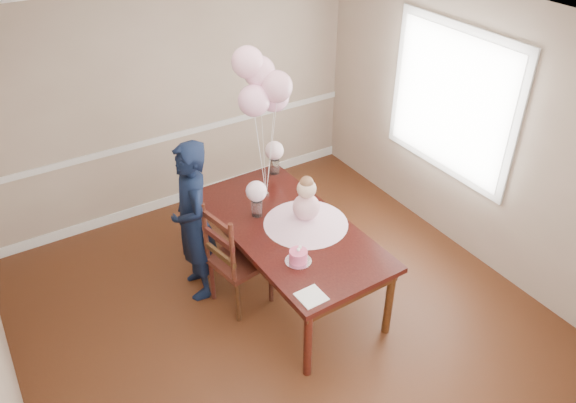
{
  "coord_description": "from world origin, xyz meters",
  "views": [
    {
      "loc": [
        -1.93,
        -3.09,
        3.87
      ],
      "look_at": [
        0.27,
        0.46,
        1.05
      ],
      "focal_mm": 35.0,
      "sensor_mm": 36.0,
      "label": 1
    }
  ],
  "objects": [
    {
      "name": "chair_slat_low",
      "position": [
        -0.41,
        0.53,
        0.69
      ],
      "size": [
        0.11,
        0.44,
        0.06
      ],
      "primitive_type": "cube",
      "rotation": [
        0.0,
        0.0,
        0.18
      ],
      "color": "#341E0E",
      "rests_on": "dining_chair_seat"
    },
    {
      "name": "baby_torso",
      "position": [
        0.43,
        0.41,
        0.97
      ],
      "size": [
        0.25,
        0.25,
        0.25
      ],
      "primitive_type": "sphere",
      "color": "#E892C6",
      "rests_on": "baby_skirt"
    },
    {
      "name": "window_frame",
      "position": [
        2.23,
        0.5,
        1.55
      ],
      "size": [
        0.02,
        1.66,
        1.56
      ],
      "primitive_type": "cube",
      "color": "silver",
      "rests_on": "wall_right"
    },
    {
      "name": "rose_vase_near",
      "position": [
        0.11,
        0.76,
        0.86
      ],
      "size": [
        0.11,
        0.11,
        0.17
      ],
      "primitive_type": "cylinder",
      "rotation": [
        0.0,
        0.0,
        0.02
      ],
      "color": "silver",
      "rests_on": "dining_table_top"
    },
    {
      "name": "baby_head",
      "position": [
        0.43,
        0.41,
        1.16
      ],
      "size": [
        0.18,
        0.18,
        0.18
      ],
      "primitive_type": "sphere",
      "color": "beige",
      "rests_on": "baby_torso"
    },
    {
      "name": "window_blinds",
      "position": [
        2.21,
        0.5,
        1.55
      ],
      "size": [
        0.01,
        1.5,
        1.4
      ],
      "primitive_type": "cube",
      "color": "white",
      "rests_on": "wall_right"
    },
    {
      "name": "balloon_e",
      "position": [
        0.52,
        1.12,
        1.77
      ],
      "size": [
        0.29,
        0.29,
        0.29
      ],
      "primitive_type": "sphere",
      "color": "#F2ACCF",
      "rests_on": "balloon_ribbon_e"
    },
    {
      "name": "table_apron",
      "position": [
        0.27,
        0.46,
        0.68
      ],
      "size": [
        0.98,
        1.99,
        0.1
      ],
      "primitive_type": "cube",
      "rotation": [
        0.0,
        0.0,
        0.02
      ],
      "color": "black",
      "rests_on": "table_leg_fl"
    },
    {
      "name": "chair_back_post_l",
      "position": [
        -0.37,
        0.33,
        0.82
      ],
      "size": [
        0.05,
        0.05,
        0.62
      ],
      "primitive_type": "cylinder",
      "rotation": [
        0.0,
        0.0,
        0.18
      ],
      "color": "#3A180F",
      "rests_on": "dining_chair_seat"
    },
    {
      "name": "table_leg_bl",
      "position": [
        -0.18,
        1.4,
        0.36
      ],
      "size": [
        0.07,
        0.07,
        0.73
      ],
      "primitive_type": "cylinder",
      "rotation": [
        0.0,
        0.0,
        0.02
      ],
      "color": "black",
      "rests_on": "floor"
    },
    {
      "name": "chair_leg_fl",
      "position": [
        -0.35,
        0.34,
        0.24
      ],
      "size": [
        0.05,
        0.05,
        0.48
      ],
      "primitive_type": "cylinder",
      "rotation": [
        0.0,
        0.0,
        0.18
      ],
      "color": "black",
      "rests_on": "floor"
    },
    {
      "name": "balloon_c",
      "position": [
        0.38,
        1.13,
        2.03
      ],
      "size": [
        0.29,
        0.29,
        0.29
      ],
      "primitive_type": "sphere",
      "color": "#F5ADC8",
      "rests_on": "balloon_ribbon_c"
    },
    {
      "name": "dining_chair_seat",
      "position": [
        -0.19,
        0.57,
        0.5
      ],
      "size": [
        0.57,
        0.57,
        0.06
      ],
      "primitive_type": "cube",
      "rotation": [
        0.0,
        0.0,
        0.18
      ],
      "color": "#3B1610",
      "rests_on": "chair_leg_fl"
    },
    {
      "name": "chair_rail_trim",
      "position": [
        0.0,
        2.49,
        0.9
      ],
      "size": [
        4.5,
        0.02,
        0.07
      ],
      "primitive_type": "cube",
      "color": "white",
      "rests_on": "wall_back"
    },
    {
      "name": "woman",
      "position": [
        -0.47,
        0.94,
        0.81
      ],
      "size": [
        0.49,
        0.65,
        1.63
      ],
      "primitive_type": "imported",
      "rotation": [
        0.0,
        0.0,
        -1.74
      ],
      "color": "black",
      "rests_on": "floor"
    },
    {
      "name": "chair_slat_top",
      "position": [
        -0.41,
        0.53,
        1.04
      ],
      "size": [
        0.11,
        0.44,
        0.06
      ],
      "primitive_type": "cube",
      "rotation": [
        0.0,
        0.0,
        0.18
      ],
      "color": "#3D1710",
      "rests_on": "dining_chair_seat"
    },
    {
      "name": "balloon_ribbon_a",
      "position": [
        0.31,
        1.03,
        1.23
      ],
      "size": [
        0.1,
        0.01,
        0.87
      ],
      "primitive_type": "cylinder",
      "rotation": [
        0.0,
        -0.1,
        0.02
      ],
      "color": "white",
      "rests_on": "balloon_weight"
    },
    {
      "name": "napkin",
      "position": [
        -0.07,
        -0.43,
        0.78
      ],
      "size": [
        0.21,
        0.21,
        0.01
      ],
      "primitive_type": "cube",
      "rotation": [
        0.0,
        0.0,
        0.02
      ],
      "color": "white",
      "rests_on": "dining_table_top"
    },
    {
      "name": "wall_back",
      "position": [
        0.0,
        2.5,
        1.35
      ],
      "size": [
        4.5,
        0.02,
        2.7
      ],
      "primitive_type": "cube",
      "color": "tan",
      "rests_on": "floor"
    },
    {
      "name": "chair_leg_bl",
      "position": [
        -0.42,
        0.73,
        0.24
      ],
      "size": [
        0.05,
        0.05,
        0.48
      ],
      "primitive_type": "cylinder",
      "rotation": [
        0.0,
        0.0,
        0.18
      ],
      "color": "#38140F",
      "rests_on": "floor"
    },
    {
      "name": "baby_skirt",
      "position": [
        0.43,
        0.41,
        0.83
      ],
      "size": [
        0.81,
        0.81,
        0.1
      ],
      "primitive_type": "cone",
      "rotation": [
        0.0,
        0.0,
        0.02
      ],
      "color": "#EAACC8",
      "rests_on": "dining_table_top"
    },
    {
      "name": "cake_flower_b",
      "position": [
        0.11,
        0.01,
        0.91
      ],
      "size": [
        0.03,
        0.03,
        0.03
      ],
      "primitive_type": "sphere",
      "color": "white",
      "rests_on": "birthday_cake"
    },
    {
      "name": "birthday_cake",
      "position": [
        0.07,
        -0.02,
        0.84
      ],
      "size": [
        0.16,
        0.16,
        0.1
      ],
      "primitive_type": "cylinder",
      "rotation": [
        0.0,
        0.0,
        0.02
      ],
      "color": "#E24776",
      "rests_on": "cake_platter"
    },
    {
      "name": "rose_vase_far",
      "position": [
        0.65,
        1.35,
        0.86
      ],
      "size": [
        0.11,
        0.11,
        0.17
      ],
      "primitive_type": "cylinder",
      "rotation": [
        0.0,
        0.0,
        0.02
      ],
      "color": "white",
      "rests_on": "dining_table_top"
    },
    {
      "name": "chair_leg_fr",
      "position": [
        0.04,
        0.41,
        0.24
      ],
      "size": [
        0.05,
        0.05,
        0.48
      ],
      "primitive_type": "cylinder",
      "rotation": [
        0.0,
        0.0,
        0.18
      ],
      "color": "black",
      "rests_on": "floor"
    },
    {
      "name": "balloon_ribbon_c",
      "position": [
        0.37,
        1.08,
        1.33
      ],
      "size": [
        0.02,
        0.1,
        1.08
      ],
      "primitive_type": "cylinder",
      "rotation": [
        -0.09,
        0.02,
        0.02
      ],
      "color": "white",
      "rests_on": "balloon_weight"
    },
    {
      "name": "baby_hair",
      "position": [
        0.43,
        0.41,
        1.23
      ],
      "size": [
        0.12,
        0.12,
        0.12
      ],
      "primitive_type": "sphere",
      "color": "brown",
      "rests_on": "baby_head"
    },
    {
      "name": "dining_table_top",
      "position": [
        0.27,
        0.46,
        0.75
      ],
      "size": [
        1.08,
        2.1,
        0.05
      ],
      "primitive_type": "cube",
      "rotation": [
        0.0,
        0.0,
        0.02
      ],
      "color": "black",
      "rests_on": "table_leg_fl"
    },
    {
      "name": "baseboard_trim",
      "position": [
        0.0,
        2.49,
        0.06
      ],
      "size": [
        4.5,
        0.02,
        0.12
      ],
      "primitive_type": "cube",
      "color": "white",
      "rests_on": "floor"
    },
    {
      "name": "roses_far",
      "position": [
        0.65,
        1.35,
        1.05
      ],
      "size": [
        0.2,
        0.2,
        0.2
      ],
      "primitive_type": "sphere",
      "color": "silver",
      "rests_on": "rose_vase_far"
    },
    {
      "name": "wall_right",
      "position": [
        2.25,
        0.0,
        1.35
      ],
      "size": [
        0.02,
        5.0,
        2.7
      ],
      "primitive_type": "cube",
      "color": "tan",
      "rests_on": "floor"
    },
    {
      "name": "table_leg_fr",
      "position": [
        0.73,
        -0.49,
        0.36
      ],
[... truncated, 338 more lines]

